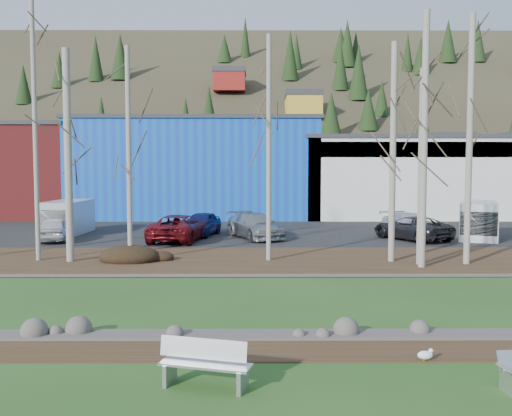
{
  "coord_description": "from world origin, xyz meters",
  "views": [
    {
      "loc": [
        -1.24,
        -10.85,
        4.23
      ],
      "look_at": [
        -1.11,
        13.39,
        2.5
      ],
      "focal_mm": 40.0,
      "sensor_mm": 36.0,
      "label": 1
    }
  ],
  "objects_px": {
    "seagull": "(426,355)",
    "car_3": "(201,224)",
    "van_grey": "(66,218)",
    "car_4": "(412,228)",
    "car_2": "(255,226)",
    "bench_intact": "(205,363)",
    "car_1": "(179,228)",
    "car_5": "(409,225)",
    "car_0": "(55,229)",
    "van_white": "(478,220)"
  },
  "relations": [
    {
      "from": "car_3",
      "to": "van_white",
      "type": "bearing_deg",
      "value": 6.42
    },
    {
      "from": "car_5",
      "to": "van_grey",
      "type": "distance_m",
      "value": 20.67
    },
    {
      "from": "car_1",
      "to": "car_2",
      "type": "relative_size",
      "value": 1.07
    },
    {
      "from": "car_0",
      "to": "bench_intact",
      "type": "bearing_deg",
      "value": 104.63
    },
    {
      "from": "van_grey",
      "to": "car_4",
      "type": "bearing_deg",
      "value": -5.1
    },
    {
      "from": "car_0",
      "to": "car_4",
      "type": "distance_m",
      "value": 20.03
    },
    {
      "from": "seagull",
      "to": "car_3",
      "type": "bearing_deg",
      "value": 93.7
    },
    {
      "from": "car_2",
      "to": "car_5",
      "type": "bearing_deg",
      "value": -20.36
    },
    {
      "from": "bench_intact",
      "to": "seagull",
      "type": "height_order",
      "value": "bench_intact"
    },
    {
      "from": "car_1",
      "to": "car_2",
      "type": "height_order",
      "value": "car_1"
    },
    {
      "from": "bench_intact",
      "to": "seagull",
      "type": "relative_size",
      "value": 4.64
    },
    {
      "from": "seagull",
      "to": "van_white",
      "type": "height_order",
      "value": "van_white"
    },
    {
      "from": "van_grey",
      "to": "car_1",
      "type": "bearing_deg",
      "value": -20.88
    },
    {
      "from": "seagull",
      "to": "car_0",
      "type": "bearing_deg",
      "value": 113.56
    },
    {
      "from": "car_1",
      "to": "car_4",
      "type": "distance_m",
      "value": 13.09
    },
    {
      "from": "car_0",
      "to": "van_white",
      "type": "height_order",
      "value": "van_white"
    },
    {
      "from": "bench_intact",
      "to": "car_4",
      "type": "distance_m",
      "value": 23.41
    },
    {
      "from": "car_5",
      "to": "van_white",
      "type": "height_order",
      "value": "van_white"
    },
    {
      "from": "bench_intact",
      "to": "car_5",
      "type": "height_order",
      "value": "car_5"
    },
    {
      "from": "van_white",
      "to": "van_grey",
      "type": "relative_size",
      "value": 1.09
    },
    {
      "from": "car_1",
      "to": "van_grey",
      "type": "xyz_separation_m",
      "value": [
        -7.33,
        3.18,
        0.28
      ]
    },
    {
      "from": "car_4",
      "to": "van_white",
      "type": "bearing_deg",
      "value": 160.05
    },
    {
      "from": "bench_intact",
      "to": "car_1",
      "type": "relative_size",
      "value": 0.35
    },
    {
      "from": "car_1",
      "to": "van_grey",
      "type": "bearing_deg",
      "value": -14.49
    },
    {
      "from": "car_5",
      "to": "van_grey",
      "type": "xyz_separation_m",
      "value": [
        -20.62,
        1.43,
        0.32
      ]
    },
    {
      "from": "seagull",
      "to": "car_1",
      "type": "height_order",
      "value": "car_1"
    },
    {
      "from": "car_3",
      "to": "car_5",
      "type": "relative_size",
      "value": 0.86
    },
    {
      "from": "car_2",
      "to": "car_5",
      "type": "xyz_separation_m",
      "value": [
        9.08,
        0.51,
        -0.02
      ]
    },
    {
      "from": "car_5",
      "to": "van_grey",
      "type": "bearing_deg",
      "value": 164.59
    },
    {
      "from": "car_1",
      "to": "van_grey",
      "type": "distance_m",
      "value": 8.0
    },
    {
      "from": "car_2",
      "to": "car_3",
      "type": "bearing_deg",
      "value": 134.55
    },
    {
      "from": "car_3",
      "to": "car_5",
      "type": "bearing_deg",
      "value": 8.07
    },
    {
      "from": "car_0",
      "to": "van_grey",
      "type": "distance_m",
      "value": 3.18
    },
    {
      "from": "car_2",
      "to": "car_3",
      "type": "height_order",
      "value": "car_2"
    },
    {
      "from": "car_2",
      "to": "car_5",
      "type": "relative_size",
      "value": 1.03
    },
    {
      "from": "car_0",
      "to": "van_white",
      "type": "distance_m",
      "value": 24.04
    },
    {
      "from": "bench_intact",
      "to": "seagull",
      "type": "bearing_deg",
      "value": 31.75
    },
    {
      "from": "car_2",
      "to": "car_4",
      "type": "bearing_deg",
      "value": -28.78
    },
    {
      "from": "car_5",
      "to": "van_grey",
      "type": "height_order",
      "value": "van_grey"
    },
    {
      "from": "car_2",
      "to": "car_3",
      "type": "relative_size",
      "value": 1.2
    },
    {
      "from": "car_3",
      "to": "car_4",
      "type": "height_order",
      "value": "car_3"
    },
    {
      "from": "car_4",
      "to": "car_1",
      "type": "bearing_deg",
      "value": -26.75
    },
    {
      "from": "car_2",
      "to": "bench_intact",
      "type": "bearing_deg",
      "value": -116.25
    },
    {
      "from": "car_1",
      "to": "car_3",
      "type": "relative_size",
      "value": 1.28
    },
    {
      "from": "bench_intact",
      "to": "car_5",
      "type": "xyz_separation_m",
      "value": [
        10.11,
        22.52,
        0.39
      ]
    },
    {
      "from": "seagull",
      "to": "car_4",
      "type": "relative_size",
      "value": 0.08
    },
    {
      "from": "car_3",
      "to": "car_0",
      "type": "bearing_deg",
      "value": -150.76
    },
    {
      "from": "seagull",
      "to": "car_3",
      "type": "xyz_separation_m",
      "value": [
        -6.88,
        21.96,
        0.69
      ]
    },
    {
      "from": "car_4",
      "to": "car_5",
      "type": "xyz_separation_m",
      "value": [
        0.2,
        1.32,
        0.03
      ]
    },
    {
      "from": "seagull",
      "to": "car_2",
      "type": "relative_size",
      "value": 0.08
    }
  ]
}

